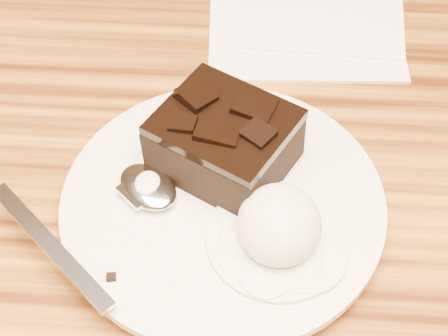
# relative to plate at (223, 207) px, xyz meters

# --- Properties ---
(plate) EXTENTS (0.22, 0.22, 0.02)m
(plate) POSITION_rel_plate_xyz_m (0.00, 0.00, 0.00)
(plate) COLOR white
(plate) RESTS_ON dining_table
(brownie) EXTENTS (0.11, 0.11, 0.04)m
(brownie) POSITION_rel_plate_xyz_m (-0.00, 0.03, 0.03)
(brownie) COLOR black
(brownie) RESTS_ON plate
(ice_cream_scoop) EXTENTS (0.05, 0.06, 0.05)m
(ice_cream_scoop) POSITION_rel_plate_xyz_m (0.04, -0.03, 0.03)
(ice_cream_scoop) COLOR silver
(ice_cream_scoop) RESTS_ON plate
(melt_puddle) EXTENTS (0.09, 0.09, 0.00)m
(melt_puddle) POSITION_rel_plate_xyz_m (0.04, -0.03, 0.01)
(melt_puddle) COLOR white
(melt_puddle) RESTS_ON plate
(spoon) EXTENTS (0.16, 0.15, 0.01)m
(spoon) POSITION_rel_plate_xyz_m (-0.05, 0.00, 0.01)
(spoon) COLOR silver
(spoon) RESTS_ON plate
(napkin) EXTENTS (0.17, 0.17, 0.01)m
(napkin) POSITION_rel_plate_xyz_m (0.06, 0.22, -0.01)
(napkin) COLOR white
(napkin) RESTS_ON dining_table
(crumb_a) EXTENTS (0.01, 0.01, 0.00)m
(crumb_a) POSITION_rel_plate_xyz_m (-0.07, -0.07, 0.01)
(crumb_a) COLOR black
(crumb_a) RESTS_ON plate
(crumb_b) EXTENTS (0.01, 0.01, 0.00)m
(crumb_b) POSITION_rel_plate_xyz_m (0.01, 0.02, 0.01)
(crumb_b) COLOR black
(crumb_b) RESTS_ON plate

